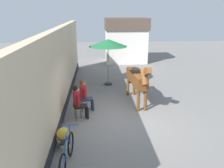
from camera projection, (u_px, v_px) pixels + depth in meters
ground_plane at (117, 92)px, 11.75m from camera, size 40.00×40.00×0.00m
pub_facade_wall at (61, 72)px, 9.68m from camera, size 0.34×14.00×3.40m
distant_cottage at (126, 40)px, 18.42m from camera, size 3.40×2.60×3.50m
seated_visitor_near at (78, 101)px, 8.62m from camera, size 0.61×0.48×1.39m
seated_visitor_far at (85, 94)px, 9.35m from camera, size 0.61×0.48×1.39m
saddled_horse_center at (137, 79)px, 10.06m from camera, size 0.62×3.00×2.06m
flower_planter_near at (64, 137)px, 6.98m from camera, size 0.43×0.43×0.64m
leaning_bicycle at (67, 153)px, 6.07m from camera, size 0.50×1.76×1.02m
cafe_parasol at (108, 43)px, 12.30m from camera, size 2.10×2.10×2.58m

